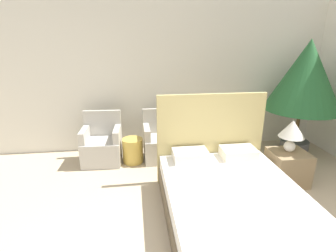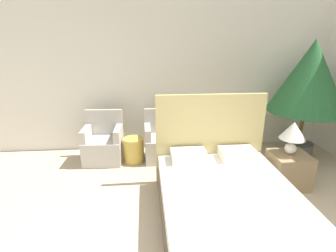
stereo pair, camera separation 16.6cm
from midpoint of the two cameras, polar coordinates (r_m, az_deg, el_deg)
name	(u,v)px [view 1 (the left image)]	position (r m, az deg, el deg)	size (l,w,h in m)	color
wall_back	(175,73)	(4.99, 0.67, 11.42)	(10.00, 0.06, 2.90)	silver
bed	(233,202)	(3.24, 12.47, -15.95)	(1.57, 2.21, 1.35)	brown
armchair_near_window_left	(102,147)	(4.72, -15.12, -4.39)	(0.67, 0.60, 0.88)	#B7B2A8
armchair_near_window_right	(162,144)	(4.69, -2.27, -3.88)	(0.66, 0.57, 0.88)	#B7B2A8
potted_palm	(305,78)	(5.04, 26.88, 9.25)	(1.27, 1.27, 2.07)	#4C4C4C
nightstand	(287,167)	(4.29, 23.52, -8.29)	(0.52, 0.49, 0.50)	#937A56
table_lamp	(292,131)	(4.10, 24.34, -0.98)	(0.36, 0.36, 0.47)	white
side_table	(133,150)	(4.64, -8.69, -5.29)	(0.36, 0.36, 0.43)	gold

